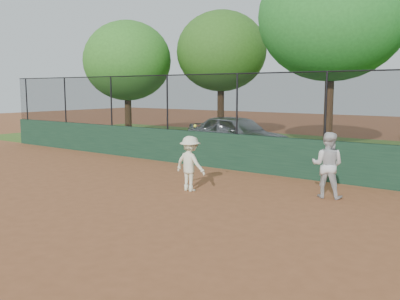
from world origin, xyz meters
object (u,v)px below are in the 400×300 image
Objects in this scene: parked_car at (237,134)px; tree_0 at (127,61)px; tree_1 at (221,51)px; player_main at (190,164)px; player_second at (327,165)px; tree_2 at (332,16)px.

tree_0 is (-7.51, 1.06, 3.35)m from parked_car.
parked_car is 5.94m from tree_1.
tree_1 is (-5.82, 10.13, 3.85)m from player_main.
tree_1 is (-3.09, 3.38, 3.78)m from parked_car.
player_second is 3.49m from player_main.
parked_car is at bearing -151.29° from tree_2.
tree_1 reaches higher than tree_0.
tree_2 is at bearing -78.15° from player_second.
player_main is 9.80m from tree_2.
player_second is 13.07m from tree_1.
tree_1 reaches higher than player_main.
tree_0 reaches higher than parked_car.
tree_0 is 5.01m from tree_1.
player_second is 15.24m from tree_0.
player_main reaches higher than parked_car.
player_second is 8.93m from tree_2.
tree_2 is (-2.66, 7.09, 4.72)m from player_second.
tree_2 is (6.34, -1.60, 0.96)m from tree_1.
player_main is 12.30m from tree_1.
tree_0 is at bearing 142.70° from player_main.
player_main reaches higher than player_second.
player_main is (-3.19, -1.43, -0.09)m from player_second.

